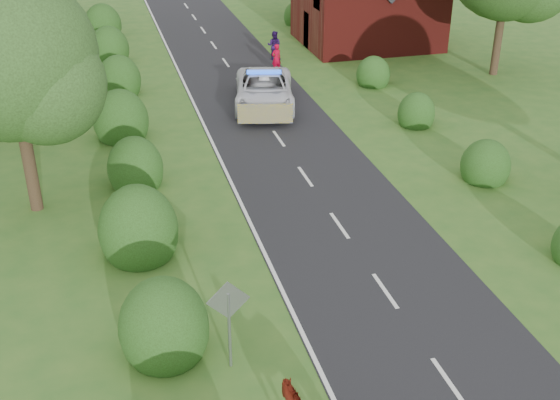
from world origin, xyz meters
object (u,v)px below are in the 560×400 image
object	(u,v)px
police_van	(264,90)
pedestrian_purple	(274,45)
pedestrian_red	(276,59)
road_sign	(229,312)

from	to	relation	value
police_van	pedestrian_purple	distance (m)	8.15
pedestrian_red	road_sign	bearing A→B (deg)	54.95
pedestrian_red	police_van	bearing A→B (deg)	51.58
road_sign	pedestrian_purple	distance (m)	27.13
road_sign	pedestrian_purple	xyz separation A→B (m)	(7.92, 25.94, -0.80)
road_sign	police_van	xyz separation A→B (m)	(5.39, 18.19, -0.82)
pedestrian_red	pedestrian_purple	world-z (taller)	pedestrian_purple
pedestrian_purple	pedestrian_red	bearing A→B (deg)	106.61
road_sign	pedestrian_purple	bearing A→B (deg)	73.02
pedestrian_red	pedestrian_purple	bearing A→B (deg)	-119.62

